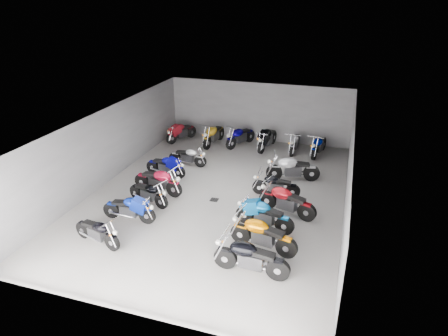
{
  "coord_description": "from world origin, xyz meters",
  "views": [
    {
      "loc": [
        4.65,
        -13.84,
        7.69
      ],
      "look_at": [
        0.1,
        0.49,
        1.0
      ],
      "focal_mm": 32.0,
      "sensor_mm": 36.0,
      "label": 1
    }
  ],
  "objects_px": {
    "motorcycle_left_e": "(166,166)",
    "motorcycle_back_d": "(267,138)",
    "motorcycle_right_c": "(264,215)",
    "motorcycle_left_b": "(130,209)",
    "motorcycle_right_b": "(262,235)",
    "motorcycle_back_b": "(213,135)",
    "motorcycle_right_d": "(286,201)",
    "motorcycle_back_f": "(319,145)",
    "motorcycle_left_d": "(158,181)",
    "motorcycle_back_e": "(295,142)",
    "motorcycle_right_a": "(250,258)",
    "motorcycle_back_c": "(240,136)",
    "motorcycle_right_f": "(292,169)",
    "motorcycle_right_e": "(275,185)",
    "motorcycle_left_c": "(149,193)",
    "drain_grate": "(214,200)",
    "motorcycle_left_f": "(188,156)",
    "motorcycle_left_a": "(97,232)",
    "motorcycle_back_a": "(181,132)"
  },
  "relations": [
    {
      "from": "motorcycle_back_d",
      "to": "motorcycle_back_f",
      "type": "distance_m",
      "value": 2.69
    },
    {
      "from": "motorcycle_left_b",
      "to": "motorcycle_left_d",
      "type": "relative_size",
      "value": 0.91
    },
    {
      "from": "drain_grate",
      "to": "motorcycle_left_b",
      "type": "bearing_deg",
      "value": -135.05
    },
    {
      "from": "motorcycle_right_e",
      "to": "motorcycle_back_c",
      "type": "distance_m",
      "value": 5.91
    },
    {
      "from": "motorcycle_right_a",
      "to": "motorcycle_right_c",
      "type": "bearing_deg",
      "value": 5.93
    },
    {
      "from": "motorcycle_left_c",
      "to": "motorcycle_back_f",
      "type": "relative_size",
      "value": 0.88
    },
    {
      "from": "motorcycle_right_a",
      "to": "motorcycle_back_f",
      "type": "xyz_separation_m",
      "value": [
        1.02,
        10.14,
        -0.03
      ]
    },
    {
      "from": "motorcycle_left_c",
      "to": "motorcycle_left_f",
      "type": "distance_m",
      "value": 3.98
    },
    {
      "from": "motorcycle_right_a",
      "to": "motorcycle_back_b",
      "type": "height_order",
      "value": "motorcycle_back_b"
    },
    {
      "from": "motorcycle_left_c",
      "to": "motorcycle_left_e",
      "type": "height_order",
      "value": "motorcycle_left_e"
    },
    {
      "from": "motorcycle_right_e",
      "to": "motorcycle_back_d",
      "type": "distance_m",
      "value": 5.34
    },
    {
      "from": "motorcycle_left_c",
      "to": "motorcycle_left_f",
      "type": "xyz_separation_m",
      "value": [
        0.01,
        3.98,
        -0.02
      ]
    },
    {
      "from": "motorcycle_right_b",
      "to": "motorcycle_back_d",
      "type": "bearing_deg",
      "value": 22.32
    },
    {
      "from": "motorcycle_left_c",
      "to": "drain_grate",
      "type": "bearing_deg",
      "value": 132.01
    },
    {
      "from": "motorcycle_left_e",
      "to": "motorcycle_right_c",
      "type": "xyz_separation_m",
      "value": [
        5.14,
        -2.95,
        0.05
      ]
    },
    {
      "from": "motorcycle_right_c",
      "to": "motorcycle_back_f",
      "type": "height_order",
      "value": "motorcycle_back_f"
    },
    {
      "from": "motorcycle_left_e",
      "to": "motorcycle_back_c",
      "type": "relative_size",
      "value": 0.95
    },
    {
      "from": "motorcycle_right_c",
      "to": "motorcycle_left_b",
      "type": "bearing_deg",
      "value": 113.28
    },
    {
      "from": "motorcycle_right_c",
      "to": "motorcycle_back_c",
      "type": "height_order",
      "value": "motorcycle_back_c"
    },
    {
      "from": "motorcycle_right_b",
      "to": "motorcycle_back_e",
      "type": "distance_m",
      "value": 8.96
    },
    {
      "from": "motorcycle_right_e",
      "to": "motorcycle_back_b",
      "type": "xyz_separation_m",
      "value": [
        -4.34,
        4.87,
        0.1
      ]
    },
    {
      "from": "motorcycle_left_d",
      "to": "motorcycle_back_a",
      "type": "distance_m",
      "value": 6.34
    },
    {
      "from": "motorcycle_right_b",
      "to": "motorcycle_back_c",
      "type": "relative_size",
      "value": 1.09
    },
    {
      "from": "motorcycle_right_e",
      "to": "motorcycle_back_b",
      "type": "height_order",
      "value": "motorcycle_back_b"
    },
    {
      "from": "motorcycle_left_d",
      "to": "motorcycle_back_b",
      "type": "relative_size",
      "value": 0.96
    },
    {
      "from": "motorcycle_left_e",
      "to": "motorcycle_right_b",
      "type": "relative_size",
      "value": 0.87
    },
    {
      "from": "motorcycle_right_d",
      "to": "motorcycle_back_f",
      "type": "relative_size",
      "value": 1.03
    },
    {
      "from": "motorcycle_back_d",
      "to": "motorcycle_left_e",
      "type": "bearing_deg",
      "value": 61.84
    },
    {
      "from": "motorcycle_left_a",
      "to": "motorcycle_left_c",
      "type": "bearing_deg",
      "value": -171.39
    },
    {
      "from": "motorcycle_right_c",
      "to": "motorcycle_back_e",
      "type": "relative_size",
      "value": 1.02
    },
    {
      "from": "motorcycle_left_a",
      "to": "motorcycle_back_f",
      "type": "bearing_deg",
      "value": 163.69
    },
    {
      "from": "motorcycle_left_c",
      "to": "motorcycle_right_b",
      "type": "height_order",
      "value": "motorcycle_right_b"
    },
    {
      "from": "motorcycle_left_b",
      "to": "motorcycle_right_b",
      "type": "bearing_deg",
      "value": 85.37
    },
    {
      "from": "motorcycle_left_a",
      "to": "motorcycle_right_a",
      "type": "relative_size",
      "value": 0.83
    },
    {
      "from": "motorcycle_right_c",
      "to": "motorcycle_back_c",
      "type": "distance_m",
      "value": 8.23
    },
    {
      "from": "motorcycle_right_b",
      "to": "motorcycle_back_b",
      "type": "distance_m",
      "value": 9.84
    },
    {
      "from": "motorcycle_right_c",
      "to": "motorcycle_right_f",
      "type": "xyz_separation_m",
      "value": [
        0.35,
        4.19,
        0.04
      ]
    },
    {
      "from": "motorcycle_left_a",
      "to": "motorcycle_left_c",
      "type": "distance_m",
      "value": 2.99
    },
    {
      "from": "motorcycle_right_a",
      "to": "motorcycle_right_e",
      "type": "xyz_separation_m",
      "value": [
        -0.23,
        5.09,
        -0.09
      ]
    },
    {
      "from": "motorcycle_right_e",
      "to": "motorcycle_left_d",
      "type": "bearing_deg",
      "value": 102.95
    },
    {
      "from": "motorcycle_right_c",
      "to": "motorcycle_back_b",
      "type": "height_order",
      "value": "motorcycle_back_b"
    },
    {
      "from": "motorcycle_left_a",
      "to": "motorcycle_right_c",
      "type": "bearing_deg",
      "value": 132.45
    },
    {
      "from": "motorcycle_back_c",
      "to": "motorcycle_right_f",
      "type": "bearing_deg",
      "value": 158.42
    },
    {
      "from": "motorcycle_right_d",
      "to": "motorcycle_left_f",
      "type": "bearing_deg",
      "value": 75.75
    },
    {
      "from": "motorcycle_left_e",
      "to": "motorcycle_right_c",
      "type": "relative_size",
      "value": 0.92
    },
    {
      "from": "motorcycle_left_d",
      "to": "motorcycle_left_e",
      "type": "distance_m",
      "value": 1.69
    },
    {
      "from": "motorcycle_left_b",
      "to": "motorcycle_back_f",
      "type": "xyz_separation_m",
      "value": [
        5.91,
        8.56,
        0.03
      ]
    },
    {
      "from": "motorcycle_left_f",
      "to": "motorcycle_back_a",
      "type": "relative_size",
      "value": 0.95
    },
    {
      "from": "motorcycle_left_e",
      "to": "motorcycle_back_d",
      "type": "distance_m",
      "value": 5.96
    },
    {
      "from": "motorcycle_left_d",
      "to": "motorcycle_right_a",
      "type": "xyz_separation_m",
      "value": [
        4.87,
        -3.87,
        0.01
      ]
    }
  ]
}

